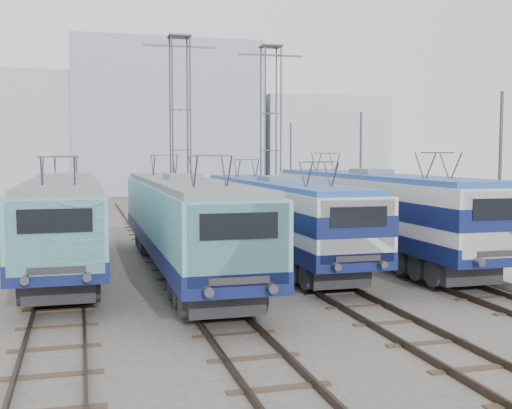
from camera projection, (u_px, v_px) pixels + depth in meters
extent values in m
plane|color=#514C47|center=(291.00, 312.00, 19.32)|extent=(160.00, 160.00, 0.00)
cube|color=#9E9E99|center=(446.00, 253.00, 29.69)|extent=(4.00, 70.00, 0.30)
cube|color=#10184C|center=(64.00, 235.00, 26.46)|extent=(2.90, 18.29, 0.61)
cube|color=#579EAC|center=(64.00, 206.00, 26.37)|extent=(2.85, 18.29, 1.83)
cube|color=#579EAC|center=(56.00, 237.00, 17.93)|extent=(2.62, 0.71, 2.07)
cube|color=slate|center=(63.00, 181.00, 26.29)|extent=(2.62, 17.56, 0.20)
cube|color=#262628|center=(60.00, 282.00, 20.66)|extent=(2.13, 3.66, 0.69)
cube|color=#262628|center=(68.00, 236.00, 32.39)|extent=(2.13, 3.66, 0.69)
cube|color=#10184C|center=(183.00, 240.00, 25.03)|extent=(2.92, 18.48, 0.62)
cube|color=#579EAC|center=(183.00, 208.00, 24.93)|extent=(2.87, 18.48, 1.85)
cube|color=#579EAC|center=(236.00, 244.00, 16.41)|extent=(2.64, 0.72, 2.09)
cube|color=slate|center=(182.00, 182.00, 24.85)|extent=(2.64, 17.74, 0.21)
cube|color=#262628|center=(215.00, 292.00, 19.17)|extent=(2.16, 3.70, 0.69)
cube|color=#262628|center=(163.00, 239.00, 31.01)|extent=(2.16, 3.70, 0.69)
cube|color=#10184C|center=(276.00, 231.00, 28.42)|extent=(2.77, 17.51, 0.58)
cube|color=silver|center=(276.00, 205.00, 28.33)|extent=(2.72, 17.51, 1.75)
cube|color=#10184C|center=(276.00, 206.00, 28.33)|extent=(2.76, 17.53, 0.68)
cube|color=silver|center=(354.00, 230.00, 20.25)|extent=(2.51, 0.68, 1.98)
cube|color=#244998|center=(276.00, 183.00, 28.25)|extent=(2.51, 16.81, 0.19)
cube|color=#262628|center=(324.00, 270.00, 22.86)|extent=(2.04, 3.50, 0.66)
cube|color=#262628|center=(244.00, 232.00, 34.09)|extent=(2.04, 3.50, 0.66)
cube|color=#10184C|center=(370.00, 226.00, 29.45)|extent=(2.99, 18.90, 0.63)
cube|color=silver|center=(371.00, 199.00, 29.36)|extent=(2.94, 18.90, 1.89)
cube|color=#10184C|center=(371.00, 200.00, 29.36)|extent=(2.98, 18.92, 0.73)
cube|color=silver|center=(493.00, 224.00, 20.64)|extent=(2.70, 0.73, 2.14)
cube|color=#244998|center=(371.00, 176.00, 29.27)|extent=(2.70, 18.14, 0.21)
cube|color=#262628|center=(445.00, 266.00, 23.46)|extent=(2.20, 3.78, 0.71)
cube|color=#262628|center=(321.00, 228.00, 35.57)|extent=(2.20, 3.78, 0.71)
cylinder|color=#3F4247|center=(173.00, 134.00, 39.33)|extent=(0.10, 0.10, 12.00)
cylinder|color=#3F4247|center=(190.00, 134.00, 39.62)|extent=(0.10, 0.10, 12.00)
cylinder|color=#3F4247|center=(170.00, 134.00, 40.39)|extent=(0.10, 0.10, 12.00)
cylinder|color=#3F4247|center=(188.00, 134.00, 40.68)|extent=(0.10, 0.10, 12.00)
cube|color=#3F4247|center=(179.00, 46.00, 39.58)|extent=(4.50, 0.12, 0.12)
cylinder|color=#3F4247|center=(265.00, 135.00, 42.97)|extent=(0.10, 0.10, 12.00)
cylinder|color=#3F4247|center=(281.00, 135.00, 43.26)|extent=(0.10, 0.10, 12.00)
cylinder|color=#3F4247|center=(261.00, 136.00, 44.02)|extent=(0.10, 0.10, 12.00)
cylinder|color=#3F4247|center=(276.00, 136.00, 44.31)|extent=(0.10, 0.10, 12.00)
cube|color=#3F4247|center=(271.00, 55.00, 43.22)|extent=(4.50, 0.12, 0.12)
cylinder|color=#3F4247|center=(499.00, 188.00, 23.23)|extent=(0.12, 0.12, 7.00)
cylinder|color=#3F4247|center=(360.00, 177.00, 34.77)|extent=(0.12, 0.12, 7.00)
cylinder|color=#3F4247|center=(291.00, 171.00, 46.31)|extent=(0.12, 0.12, 7.00)
cube|color=#A3ACB4|center=(9.00, 135.00, 74.71)|extent=(18.00, 12.00, 14.00)
cube|color=#9099B0|center=(164.00, 120.00, 79.29)|extent=(22.00, 14.00, 18.00)
cube|color=#A3ACB4|center=(315.00, 145.00, 84.78)|extent=(16.00, 12.00, 12.00)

